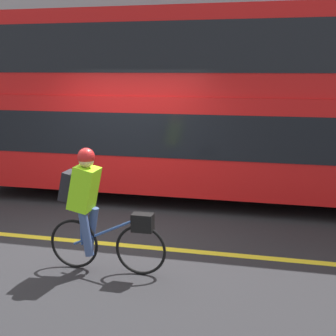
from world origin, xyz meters
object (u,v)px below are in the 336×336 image
(cyclist_on_bike, at_px, (93,205))
(trash_bin, at_px, (31,138))
(street_sign_post, at_px, (91,104))
(bus, at_px, (230,98))

(cyclist_on_bike, distance_m, trash_bin, 8.06)
(trash_bin, height_order, street_sign_post, street_sign_post)
(street_sign_post, bearing_deg, cyclist_on_bike, -67.27)
(bus, xyz_separation_m, street_sign_post, (-4.02, 2.85, -0.39))
(trash_bin, distance_m, street_sign_post, 2.09)
(cyclist_on_bike, bearing_deg, trash_bin, 124.89)
(trash_bin, relative_size, street_sign_post, 0.35)
(bus, xyz_separation_m, cyclist_on_bike, (-1.26, -3.75, -1.11))
(cyclist_on_bike, relative_size, street_sign_post, 0.62)
(cyclist_on_bike, bearing_deg, bus, 71.43)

